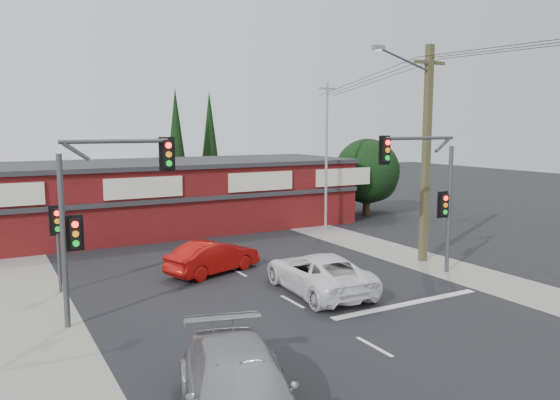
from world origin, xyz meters
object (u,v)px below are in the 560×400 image
red_sedan (213,257)px  shop_building (143,196)px  silver_suv (239,392)px  utility_pole (425,147)px  white_suv (318,273)px

red_sedan → shop_building: bearing=-19.6°
silver_suv → utility_pole: bearing=49.1°
red_sedan → utility_pole: utility_pole is taller
white_suv → shop_building: shop_building is taller
white_suv → red_sedan: (-2.47, 4.56, -0.05)m
silver_suv → shop_building: 23.38m
white_suv → silver_suv: silver_suv is taller
shop_building → utility_pole: utility_pole is taller
white_suv → utility_pole: 8.47m
white_suv → silver_suv: 9.87m
silver_suv → red_sedan: bearing=86.0°
shop_building → red_sedan: bearing=-90.0°
silver_suv → utility_pole: utility_pole is taller
red_sedan → white_suv: bearing=-171.1°
white_suv → shop_building: 15.96m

